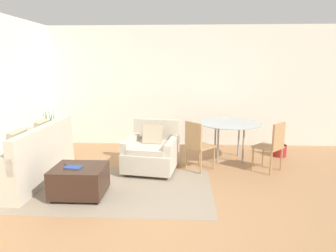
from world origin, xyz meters
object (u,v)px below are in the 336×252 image
(dining_table, at_px, (229,126))
(dining_chair_near_left, at_px, (197,143))
(armchair, at_px, (152,152))
(tv_remote_primary, at_px, (68,165))
(dining_chair_near_right, at_px, (273,144))
(book_stack, at_px, (73,167))
(couch, at_px, (28,161))
(ottoman, at_px, (80,180))
(potted_plant, at_px, (51,143))
(potted_plant_small, at_px, (279,148))

(dining_table, relative_size, dining_chair_near_left, 1.38)
(armchair, xyz_separation_m, tv_remote_primary, (-1.13, -1.09, 0.11))
(dining_chair_near_right, bearing_deg, book_stack, -159.09)
(couch, xyz_separation_m, armchair, (2.02, 0.57, 0.03))
(armchair, relative_size, ottoman, 1.44)
(armchair, distance_m, dining_table, 1.66)
(tv_remote_primary, distance_m, dining_table, 3.15)
(couch, bearing_deg, dining_chair_near_right, 7.77)
(couch, bearing_deg, book_stack, -32.08)
(dining_chair_near_right, bearing_deg, potted_plant, 168.97)
(dining_chair_near_right, distance_m, potted_plant_small, 1.10)
(couch, xyz_separation_m, potted_plant_small, (4.60, 1.51, -0.14))
(armchair, distance_m, potted_plant_small, 2.75)
(couch, xyz_separation_m, potted_plant, (-0.24, 1.43, -0.08))
(armchair, relative_size, dining_chair_near_left, 1.18)
(ottoman, xyz_separation_m, potted_plant_small, (3.53, 2.10, -0.07))
(potted_plant, relative_size, dining_table, 0.88)
(armchair, xyz_separation_m, potted_plant, (-2.26, 0.85, -0.10))
(armchair, xyz_separation_m, dining_chair_near_right, (2.15, -0.00, 0.18))
(ottoman, distance_m, potted_plant, 2.41)
(book_stack, height_order, potted_plant_small, potted_plant_small)
(couch, height_order, potted_plant, potted_plant)
(dining_chair_near_left, bearing_deg, armchair, 179.80)
(armchair, relative_size, tv_remote_primary, 6.92)
(dining_chair_near_right, bearing_deg, couch, -172.23)
(dining_table, bearing_deg, dining_chair_near_left, -135.00)
(dining_table, distance_m, dining_chair_near_left, 0.96)
(book_stack, relative_size, tv_remote_primary, 1.65)
(armchair, distance_m, potted_plant, 2.41)
(book_stack, relative_size, dining_table, 0.20)
(couch, distance_m, dining_chair_near_left, 2.90)
(tv_remote_primary, height_order, dining_table, dining_table)
(potted_plant, bearing_deg, couch, -80.56)
(dining_chair_near_left, distance_m, dining_chair_near_right, 1.33)
(potted_plant, bearing_deg, tv_remote_primary, -59.89)
(dining_chair_near_left, bearing_deg, dining_table, 45.00)
(dining_chair_near_left, bearing_deg, potted_plant_small, 28.08)
(dining_table, distance_m, dining_chair_near_right, 0.96)
(ottoman, bearing_deg, book_stack, -143.78)
(dining_chair_near_right, bearing_deg, ottoman, -159.44)
(book_stack, bearing_deg, dining_chair_near_right, 20.91)
(book_stack, xyz_separation_m, dining_chair_near_right, (3.15, 1.20, 0.07))
(dining_table, bearing_deg, book_stack, -143.03)
(book_stack, height_order, dining_chair_near_left, dining_chair_near_left)
(potted_plant, bearing_deg, dining_chair_near_left, -15.62)
(armchair, xyz_separation_m, ottoman, (-0.94, -1.16, -0.10))
(armchair, bearing_deg, dining_chair_near_left, -0.20)
(armchair, xyz_separation_m, book_stack, (-1.00, -1.21, 0.11))
(tv_remote_primary, bearing_deg, ottoman, -20.35)
(armchair, distance_m, dining_chair_near_left, 0.83)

